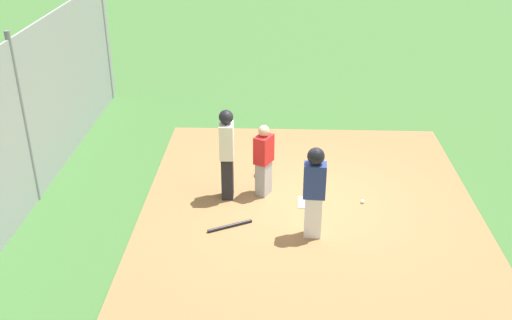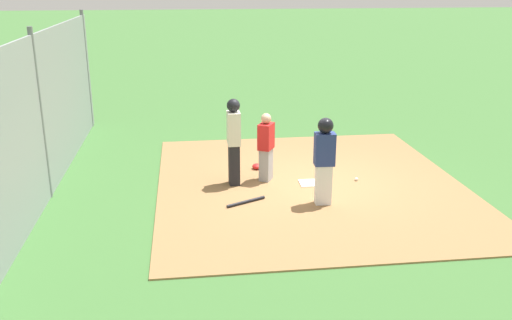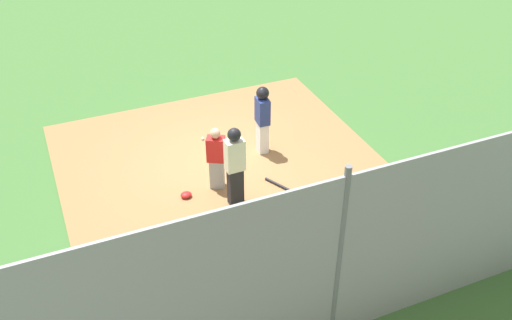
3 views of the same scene
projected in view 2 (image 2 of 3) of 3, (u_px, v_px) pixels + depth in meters
ground_plane at (310, 185)px, 11.93m from camera, size 140.00×140.00×0.00m
dirt_infield at (310, 184)px, 11.92m from camera, size 7.20×6.40×0.03m
home_plate at (310, 183)px, 11.91m from camera, size 0.45×0.45×0.02m
catcher at (266, 146)px, 11.90m from camera, size 0.46×0.41×1.47m
umpire at (234, 140)px, 11.60m from camera, size 0.38×0.27×1.83m
runner at (324, 155)px, 10.56m from camera, size 0.30×0.40×1.70m
baseball_bat at (246, 202)px, 10.86m from camera, size 0.44×0.79×0.06m
catcher_mask at (257, 166)px, 12.81m from camera, size 0.24×0.20×0.12m
baseball at (356, 179)px, 12.07m from camera, size 0.07×0.07×0.07m
backstop_fence at (41, 119)px, 10.78m from camera, size 12.00×0.10×3.35m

